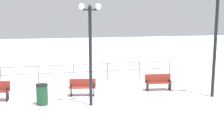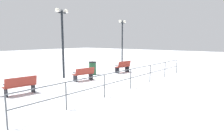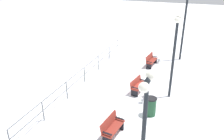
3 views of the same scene
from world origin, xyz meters
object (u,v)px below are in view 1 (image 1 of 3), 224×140
at_px(bench_second, 83,87).
at_px(trash_bin, 42,94).
at_px(bench_third, 158,82).
at_px(lamppost_middle, 90,39).
at_px(lamppost_far, 216,27).

xyz_separation_m(bench_second, trash_bin, (1.18, -2.05, 0.05)).
distance_m(bench_third, trash_bin, 6.41).
xyz_separation_m(bench_second, bench_third, (-0.11, 4.22, 0.02)).
relative_size(bench_second, lamppost_middle, 0.31).
distance_m(bench_second, trash_bin, 2.37).
distance_m(bench_second, lamppost_far, 7.30).
bearing_deg(bench_third, trash_bin, -70.98).
relative_size(lamppost_far, trash_bin, 5.48).
bearing_deg(bench_third, lamppost_middle, -57.49).
height_order(bench_second, bench_third, bench_third).
xyz_separation_m(bench_third, lamppost_middle, (1.93, -4.11, 2.60)).
bearing_deg(lamppost_far, bench_second, -105.94).
relative_size(bench_third, trash_bin, 1.56).
distance_m(bench_second, bench_third, 4.22).
distance_m(bench_third, lamppost_far, 4.21).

